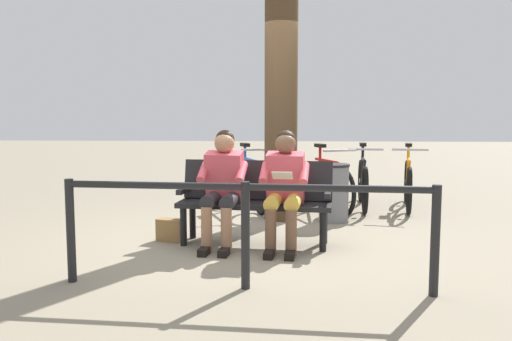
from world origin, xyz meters
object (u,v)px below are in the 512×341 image
(person_reading, at_px, (284,183))
(bicycle_green, at_px, (408,184))
(bicycle_black, at_px, (249,184))
(person_companion, at_px, (223,182))
(tree_trunk, at_px, (281,62))
(handbag, at_px, (171,230))
(bench, at_px, (256,196))
(bicycle_silver, at_px, (363,183))
(bicycle_purple, at_px, (325,185))
(bicycle_red, at_px, (287,185))
(litter_bin, at_px, (334,193))

(person_reading, distance_m, bicycle_green, 2.96)
(bicycle_black, bearing_deg, bicycle_green, 71.03)
(person_companion, height_order, tree_trunk, tree_trunk)
(person_reading, relative_size, tree_trunk, 0.30)
(handbag, bearing_deg, bench, 178.78)
(person_reading, distance_m, handbag, 1.35)
(bicycle_silver, relative_size, bicycle_purple, 1.06)
(handbag, bearing_deg, person_companion, 165.79)
(bicycle_silver, xyz_separation_m, bicycle_red, (1.11, 0.23, 0.00))
(handbag, xyz_separation_m, bicycle_red, (-1.25, -1.94, 0.24))
(person_companion, height_order, bicycle_red, person_companion)
(bicycle_purple, bearing_deg, bicycle_black, -118.26)
(bicycle_green, xyz_separation_m, bicycle_purple, (1.20, 0.22, 0.00))
(bicycle_black, bearing_deg, bicycle_red, 60.08)
(person_companion, bearing_deg, litter_bin, -128.04)
(tree_trunk, relative_size, bicycle_green, 2.42)
(bicycle_green, height_order, bicycle_red, same)
(litter_bin, relative_size, bicycle_green, 0.44)
(bicycle_purple, bearing_deg, tree_trunk, -66.96)
(bicycle_black, bearing_deg, person_companion, -24.98)
(bicycle_purple, distance_m, bicycle_red, 0.55)
(bicycle_green, relative_size, bicycle_red, 1.01)
(bicycle_green, height_order, bicycle_black, same)
(litter_bin, distance_m, bicycle_black, 1.43)
(bench, distance_m, bicycle_green, 2.99)
(bicycle_red, bearing_deg, bicycle_black, -83.73)
(tree_trunk, distance_m, bicycle_purple, 1.87)
(bicycle_red, bearing_deg, bicycle_purple, 100.44)
(litter_bin, xyz_separation_m, bicycle_purple, (0.05, -0.75, -0.01))
(tree_trunk, bearing_deg, handbag, 47.34)
(bench, bearing_deg, bicycle_red, -93.48)
(person_companion, relative_size, bicycle_black, 0.76)
(bicycle_green, relative_size, bicycle_silver, 0.99)
(person_reading, relative_size, bicycle_black, 0.76)
(handbag, bearing_deg, person_reading, 169.86)
(bench, height_order, tree_trunk, tree_trunk)
(person_reading, bearing_deg, bicycle_purple, -99.00)
(person_reading, height_order, bicycle_purple, person_reading)
(person_reading, bearing_deg, litter_bin, -108.41)
(person_reading, relative_size, bicycle_green, 0.72)
(bicycle_green, height_order, bicycle_silver, same)
(person_companion, distance_m, handbag, 0.81)
(person_companion, distance_m, tree_trunk, 2.04)
(bicycle_green, xyz_separation_m, bicycle_silver, (0.64, -0.04, 0.00))
(bicycle_purple, height_order, bicycle_red, same)
(person_reading, height_order, bicycle_red, person_reading)
(person_companion, height_order, bicycle_black, person_companion)
(litter_bin, relative_size, bicycle_red, 0.45)
(bicycle_silver, distance_m, bicycle_purple, 0.62)
(bicycle_purple, relative_size, bicycle_black, 1.00)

